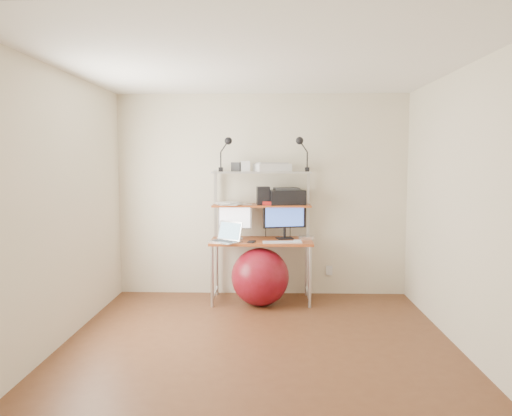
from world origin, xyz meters
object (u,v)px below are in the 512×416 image
(laptop, at_px, (227,238))
(exercise_ball, at_px, (260,277))
(monitor_silver, at_px, (235,219))
(monitor_black, at_px, (285,217))
(printer, at_px, (286,197))

(laptop, distance_m, exercise_ball, 0.59)
(monitor_silver, bearing_deg, exercise_ball, -44.98)
(monitor_black, xyz_separation_m, laptop, (-0.67, -0.26, -0.21))
(printer, xyz_separation_m, exercise_ball, (-0.31, -0.35, -0.91))
(monitor_black, distance_m, laptop, 0.75)
(laptop, bearing_deg, exercise_ball, 33.08)
(monitor_black, xyz_separation_m, exercise_ball, (-0.29, -0.28, -0.67))
(printer, bearing_deg, laptop, -165.86)
(monitor_silver, bearing_deg, monitor_black, -2.60)
(monitor_silver, distance_m, monitor_black, 0.60)
(laptop, height_order, exercise_ball, laptop)
(monitor_silver, xyz_separation_m, exercise_ball, (0.31, -0.26, -0.65))
(laptop, xyz_separation_m, printer, (0.69, 0.32, 0.46))
(monitor_black, bearing_deg, monitor_silver, 168.82)
(monitor_black, relative_size, printer, 1.12)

